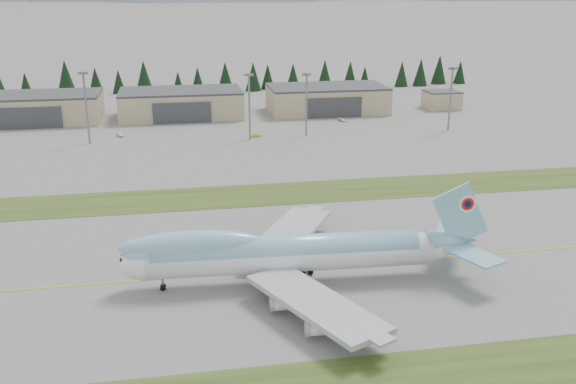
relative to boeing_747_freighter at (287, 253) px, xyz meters
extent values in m
plane|color=slate|center=(-0.17, 5.50, -5.83)|extent=(7000.00, 7000.00, 0.00)
cube|color=#2C4518|center=(-0.17, 50.50, -5.83)|extent=(400.00, 18.00, 0.08)
cube|color=gold|center=(-0.17, 5.50, -5.83)|extent=(400.00, 0.40, 0.02)
cylinder|color=white|center=(0.67, -0.03, -0.57)|extent=(51.03, 8.39, 5.90)
cylinder|color=#82BDD5|center=(-0.24, 0.01, 0.52)|extent=(47.38, 7.76, 5.44)
ellipsoid|color=white|center=(-24.70, 1.22, -0.57)|extent=(9.71, 6.35, 5.90)
ellipsoid|color=#82BDD5|center=(-24.70, 1.22, 0.52)|extent=(8.13, 5.38, 5.00)
ellipsoid|color=#82BDD5|center=(-16.55, 0.82, 2.24)|extent=(25.25, 6.23, 5.44)
cube|color=#0C1433|center=(-27.87, 1.37, 0.61)|extent=(2.06, 2.45, 1.18)
cone|color=white|center=(30.57, -1.51, -0.57)|extent=(11.16, 6.31, 5.78)
cone|color=#82BDD5|center=(30.57, -1.51, 0.52)|extent=(10.23, 5.75, 5.26)
cube|color=#82BDD5|center=(31.47, -1.55, 5.60)|extent=(11.00, 1.08, 12.52)
cylinder|color=white|center=(32.58, -1.24, 7.77)|extent=(3.27, 0.34, 3.27)
cylinder|color=red|center=(32.58, -1.15, 7.77)|extent=(2.36, 0.30, 2.36)
cylinder|color=#0C1433|center=(32.59, -1.06, 7.77)|extent=(1.37, 0.25, 1.36)
cube|color=#82BDD5|center=(32.65, 3.84, -0.03)|extent=(9.47, 11.37, 0.42)
cube|color=#82BDD5|center=(32.11, -7.03, -0.03)|extent=(8.81, 11.30, 0.42)
cube|color=#A8ACB1|center=(3.22, 14.83, -2.20)|extent=(21.34, 27.79, 0.91)
cube|color=#A8ACB1|center=(1.74, -15.07, -2.20)|extent=(19.38, 28.30, 0.91)
cylinder|color=white|center=(-1.13, 11.41, -3.93)|extent=(4.82, 2.50, 2.27)
cylinder|color=white|center=(3.72, 19.62, -3.93)|extent=(4.82, 2.50, 2.27)
cylinder|color=white|center=(-2.25, -11.24, -3.93)|extent=(4.82, 2.50, 2.27)
cylinder|color=white|center=(1.78, -19.89, -3.93)|extent=(4.82, 2.50, 2.27)
cylinder|color=slate|center=(-21.98, 1.08, -4.74)|extent=(0.42, 0.42, 2.18)
cylinder|color=slate|center=(-0.56, 2.75, -4.65)|extent=(0.53, 0.53, 2.36)
cylinder|color=slate|center=(-0.83, -2.68, -4.65)|extent=(0.53, 0.53, 2.36)
cylinder|color=slate|center=(3.97, 2.53, -4.65)|extent=(0.53, 0.53, 2.36)
cylinder|color=slate|center=(3.70, -2.91, -4.65)|extent=(0.53, 0.53, 2.36)
cylinder|color=black|center=(-22.00, 0.72, -5.33)|extent=(1.01, 0.37, 1.00)
cylinder|color=black|center=(-21.97, 1.45, -5.33)|extent=(1.01, 0.37, 1.00)
cylinder|color=black|center=(-0.56, 2.75, -5.29)|extent=(1.11, 0.51, 1.09)
cylinder|color=black|center=(-0.83, -2.68, -5.29)|extent=(1.11, 0.51, 1.09)
cylinder|color=black|center=(3.97, 2.53, -5.29)|extent=(1.11, 0.51, 1.09)
cylinder|color=black|center=(3.70, -2.91, -5.29)|extent=(1.11, 0.51, 1.09)
cube|color=gray|center=(-70.17, 155.50, -0.83)|extent=(48.00, 26.00, 10.00)
cube|color=#36383B|center=(-70.17, 155.50, 4.57)|extent=(48.00, 26.00, 0.80)
cube|color=#36383B|center=(-70.17, 142.20, -1.83)|extent=(22.08, 0.60, 8.00)
cube|color=gray|center=(-15.17, 155.50, -0.83)|extent=(48.00, 26.00, 10.00)
cube|color=#36383B|center=(-15.17, 155.50, 4.57)|extent=(48.00, 26.00, 0.80)
cube|color=#36383B|center=(-15.17, 142.20, -1.83)|extent=(22.08, 0.60, 8.00)
cube|color=gray|center=(44.83, 155.50, -0.83)|extent=(48.00, 26.00, 10.00)
cube|color=#36383B|center=(44.83, 155.50, 4.57)|extent=(48.00, 26.00, 0.80)
cube|color=#36383B|center=(44.83, 142.20, -1.83)|extent=(22.08, 0.60, 8.00)
cube|color=gray|center=(94.83, 153.50, -2.33)|extent=(14.00, 12.00, 7.00)
cube|color=#36383B|center=(94.83, 153.50, 1.47)|extent=(14.00, 12.00, 0.60)
cylinder|color=slate|center=(-46.65, 115.28, 5.68)|extent=(0.70, 0.70, 23.02)
cube|color=slate|center=(-46.65, 115.28, 17.59)|extent=(3.20, 3.20, 0.80)
cylinder|color=slate|center=(7.06, 111.62, 4.98)|extent=(0.70, 0.70, 21.62)
cube|color=slate|center=(7.06, 111.62, 16.19)|extent=(3.20, 3.20, 0.80)
cylinder|color=slate|center=(27.34, 113.99, 4.65)|extent=(0.70, 0.70, 20.97)
cube|color=slate|center=(27.34, 113.99, 15.54)|extent=(3.20, 3.20, 0.80)
cylinder|color=slate|center=(80.13, 112.73, 5.16)|extent=(0.70, 0.70, 21.98)
cube|color=slate|center=(80.13, 112.73, 16.55)|extent=(3.20, 3.20, 0.80)
imported|color=white|center=(-37.29, 123.50, -5.83)|extent=(3.39, 3.99, 1.29)
imported|color=gold|center=(9.77, 114.60, -5.83)|extent=(3.78, 1.99, 1.18)
imported|color=silver|center=(46.07, 135.05, -5.83)|extent=(2.63, 4.33, 1.17)
cone|color=black|center=(-86.47, 217.77, -0.14)|extent=(6.38, 6.38, 11.39)
cone|color=black|center=(-68.00, 217.98, 2.57)|extent=(9.41, 9.41, 16.80)
cone|color=black|center=(-54.81, 221.48, 0.48)|extent=(7.07, 7.07, 12.62)
cone|color=black|center=(-43.76, 218.97, -0.09)|extent=(6.43, 6.43, 11.49)
cone|color=black|center=(-31.36, 213.92, 2.26)|extent=(9.07, 9.07, 16.19)
cone|color=black|center=(-15.34, 214.00, -0.52)|extent=(5.95, 5.95, 10.62)
cone|color=black|center=(-5.56, 220.72, 0.01)|extent=(6.54, 6.54, 11.68)
cone|color=black|center=(8.13, 219.63, 1.25)|extent=(7.93, 7.93, 14.16)
cone|color=black|center=(21.60, 215.14, 1.28)|extent=(7.96, 7.96, 14.22)
cone|color=black|center=(29.52, 219.29, 0.46)|extent=(7.04, 7.04, 12.58)
cone|color=black|center=(41.93, 216.12, 0.75)|extent=(7.38, 7.38, 13.17)
cone|color=black|center=(59.06, 219.13, 1.26)|extent=(7.94, 7.94, 14.18)
cone|color=black|center=(73.01, 221.02, 0.75)|extent=(7.37, 7.37, 13.16)
cone|color=black|center=(79.87, 217.44, -0.53)|extent=(5.94, 5.94, 10.60)
cone|color=black|center=(99.16, 215.59, 0.68)|extent=(7.30, 7.30, 13.03)
cone|color=black|center=(109.66, 216.18, 1.24)|extent=(7.92, 7.92, 14.15)
cone|color=black|center=(122.15, 221.45, 1.74)|extent=(8.49, 8.49, 15.15)
cone|color=black|center=(133.42, 220.03, 0.21)|extent=(6.77, 6.77, 12.09)
camera|label=1|loc=(-18.53, -102.93, 45.52)|focal=40.00mm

